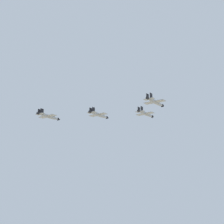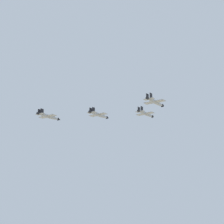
{
  "view_description": "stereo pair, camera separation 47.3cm",
  "coord_description": "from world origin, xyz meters",
  "views": [
    {
      "loc": [
        -98.17,
        -147.13,
        80.56
      ],
      "look_at": [
        -20.23,
        3.52,
        127.34
      ],
      "focal_mm": 62.84,
      "sensor_mm": 36.0,
      "label": 1
    },
    {
      "loc": [
        -97.75,
        -147.35,
        80.56
      ],
      "look_at": [
        -20.23,
        3.52,
        127.34
      ],
      "focal_mm": 62.84,
      "sensor_mm": 36.0,
      "label": 2
    }
  ],
  "objects": [
    {
      "name": "jet_right_wingman",
      "position": [
        -9.95,
        -16.18,
        128.19
      ],
      "size": [
        13.98,
        9.43,
        3.2
      ],
      "rotation": [
        0.0,
        0.0,
        0.5
      ],
      "color": "#9EA3A8"
    },
    {
      "name": "jet_left_outer",
      "position": [
        -45.91,
        15.19,
        124.97
      ],
      "size": [
        13.51,
        9.08,
        3.07
      ],
      "rotation": [
        0.0,
        0.0,
        0.47
      ],
      "color": "#9EA3A8"
    },
    {
      "name": "jet_left_wingman",
      "position": [
        -23.62,
        10.1,
        127.22
      ],
      "size": [
        13.68,
        9.17,
        3.09
      ],
      "rotation": [
        0.0,
        0.0,
        0.46
      ],
      "color": "#9EA3A8"
    },
    {
      "name": "jet_lead",
      "position": [
        -1.33,
        5.0,
        129.24
      ],
      "size": [
        13.62,
        9.17,
        3.1
      ],
      "rotation": [
        0.0,
        0.0,
        0.48
      ],
      "color": "#9EA3A8"
    }
  ]
}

